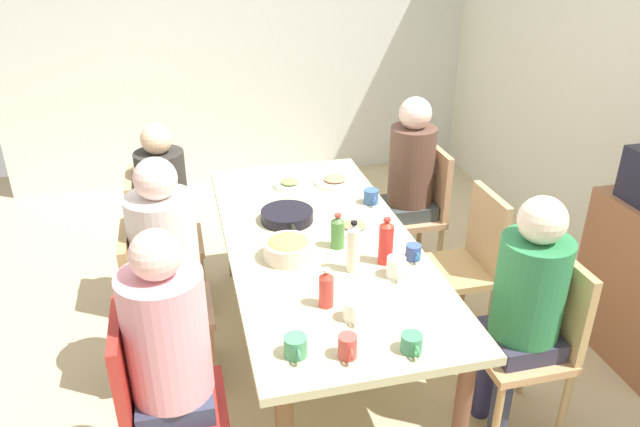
{
  "coord_description": "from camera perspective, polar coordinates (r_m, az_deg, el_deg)",
  "views": [
    {
      "loc": [
        2.65,
        -0.64,
        2.26
      ],
      "look_at": [
        0.0,
        0.0,
        0.9
      ],
      "focal_mm": 34.08,
      "sensor_mm": 36.0,
      "label": 1
    }
  ],
  "objects": [
    {
      "name": "cup_4",
      "position": [
        2.96,
        8.77,
        -3.61
      ],
      "size": [
        0.11,
        0.07,
        0.08
      ],
      "color": "#3A549A",
      "rests_on": "dining_table"
    },
    {
      "name": "bottle_3",
      "position": [
        2.88,
        6.21,
        -2.67
      ],
      "size": [
        0.07,
        0.07,
        0.24
      ],
      "color": "red",
      "rests_on": "dining_table"
    },
    {
      "name": "bottle_0",
      "position": [
        3.01,
        1.67,
        -1.72
      ],
      "size": [
        0.07,
        0.07,
        0.18
      ],
      "color": "#46813B",
      "rests_on": "dining_table"
    },
    {
      "name": "cup_2",
      "position": [
        3.49,
        4.83,
        1.59
      ],
      "size": [
        0.12,
        0.08,
        0.08
      ],
      "color": "#385D94",
      "rests_on": "dining_table"
    },
    {
      "name": "cup_3",
      "position": [
        2.52,
        3.12,
        -9.11
      ],
      "size": [
        0.11,
        0.08,
        0.09
      ],
      "color": "white",
      "rests_on": "dining_table"
    },
    {
      "name": "chair_5",
      "position": [
        3.79,
        -15.25,
        -1.94
      ],
      "size": [
        0.4,
        0.4,
        0.9
      ],
      "color": "tan",
      "rests_on": "ground_plane"
    },
    {
      "name": "chair_0",
      "position": [
        2.62,
        -15.26,
        -16.43
      ],
      "size": [
        0.4,
        0.4,
        0.9
      ],
      "color": "#B42723",
      "rests_on": "ground_plane"
    },
    {
      "name": "person_4",
      "position": [
        3.94,
        8.39,
        3.64
      ],
      "size": [
        0.3,
        0.3,
        1.25
      ],
      "color": "#3D4341",
      "rests_on": "ground_plane"
    },
    {
      "name": "person_0",
      "position": [
        2.46,
        -13.84,
        -12.06
      ],
      "size": [
        0.32,
        0.32,
        1.26
      ],
      "color": "#282E42",
      "rests_on": "ground_plane"
    },
    {
      "name": "bowl_0",
      "position": [
        2.94,
        -2.99,
        -3.25
      ],
      "size": [
        0.24,
        0.24,
        0.11
      ],
      "color": "beige",
      "rests_on": "dining_table"
    },
    {
      "name": "cup_0",
      "position": [
        2.39,
        8.61,
        -11.96
      ],
      "size": [
        0.12,
        0.08,
        0.07
      ],
      "color": "#408A60",
      "rests_on": "dining_table"
    },
    {
      "name": "chair_4",
      "position": [
        4.07,
        9.37,
        0.74
      ],
      "size": [
        0.4,
        0.4,
        0.9
      ],
      "color": "tan",
      "rests_on": "ground_plane"
    },
    {
      "name": "cup_5",
      "position": [
        2.81,
        7.17,
        -5.02
      ],
      "size": [
        0.12,
        0.09,
        0.1
      ],
      "color": "white",
      "rests_on": "dining_table"
    },
    {
      "name": "person_5",
      "position": [
        3.69,
        -14.2,
        0.91
      ],
      "size": [
        0.3,
        0.3,
        1.2
      ],
      "color": "brown",
      "rests_on": "ground_plane"
    },
    {
      "name": "ground_plane",
      "position": [
        3.54,
        -0.0,
        -13.09
      ],
      "size": [
        6.4,
        6.4,
        0.0
      ],
      "primitive_type": "plane",
      "color": "tan"
    },
    {
      "name": "bottle_2",
      "position": [
        2.8,
        3.15,
        -3.23
      ],
      "size": [
        0.06,
        0.06,
        0.26
      ],
      "color": "silver",
      "rests_on": "dining_table"
    },
    {
      "name": "dining_table",
      "position": [
        3.15,
        -0.0,
        -3.66
      ],
      "size": [
        2.11,
        0.95,
        0.75
      ],
      "color": "#BFB88C",
      "rests_on": "ground_plane"
    },
    {
      "name": "cup_6",
      "position": [
        2.34,
        -2.31,
        -12.38
      ],
      "size": [
        0.13,
        0.09,
        0.08
      ],
      "color": "#489464",
      "rests_on": "dining_table"
    },
    {
      "name": "bottle_1",
      "position": [
        2.58,
        0.59,
        -7.07
      ],
      "size": [
        0.06,
        0.06,
        0.18
      ],
      "color": "#CF3C34",
      "rests_on": "dining_table"
    },
    {
      "name": "chair_2",
      "position": [
        3.51,
        13.7,
        -4.15
      ],
      "size": [
        0.4,
        0.4,
        0.9
      ],
      "color": "tan",
      "rests_on": "ground_plane"
    },
    {
      "name": "person_3",
      "position": [
        2.84,
        18.79,
        -7.52
      ],
      "size": [
        0.31,
        0.31,
        1.22
      ],
      "color": "#333851",
      "rests_on": "ground_plane"
    },
    {
      "name": "chair_3",
      "position": [
        3.01,
        19.66,
        -10.73
      ],
      "size": [
        0.4,
        0.4,
        0.9
      ],
      "color": "tan",
      "rests_on": "ground_plane"
    },
    {
      "name": "serving_pan",
      "position": [
        3.29,
        -3.1,
        -0.23
      ],
      "size": [
        0.46,
        0.28,
        0.06
      ],
      "color": "black",
      "rests_on": "dining_table"
    },
    {
      "name": "plate_2",
      "position": [
        3.72,
        -2.87,
        2.81
      ],
      "size": [
        0.2,
        0.2,
        0.04
      ],
      "color": "white",
      "rests_on": "dining_table"
    },
    {
      "name": "chair_1",
      "position": [
        3.18,
        -15.25,
        -7.86
      ],
      "size": [
        0.4,
        0.4,
        0.9
      ],
      "color": "tan",
      "rests_on": "ground_plane"
    },
    {
      "name": "wall_left",
      "position": [
        5.5,
        -7.03,
        16.35
      ],
      "size": [
        0.12,
        4.23,
        2.6
      ],
      "primitive_type": "cube",
      "color": "silver",
      "rests_on": "ground_plane"
    },
    {
      "name": "plate_1",
      "position": [
        3.21,
        3.26,
        -1.31
      ],
      "size": [
        0.23,
        0.23,
        0.04
      ],
      "color": "white",
      "rests_on": "dining_table"
    },
    {
      "name": "person_1",
      "position": [
        3.04,
        -14.14,
        -3.83
      ],
      "size": [
        0.32,
        0.32,
        1.27
      ],
      "color": "#3F354C",
      "rests_on": "ground_plane"
    },
    {
      "name": "cup_1",
      "position": [
        2.33,
        2.62,
        -12.4
      ],
      "size": [
        0.11,
        0.07,
        0.09
      ],
      "color": "#CE4941",
      "rests_on": "dining_table"
    },
    {
      "name": "plate_0",
      "position": [
        3.77,
        1.4,
        3.12
      ],
      "size": [
        0.26,
        0.26,
        0.04
      ],
      "color": "silver",
      "rests_on": "dining_table"
    }
  ]
}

